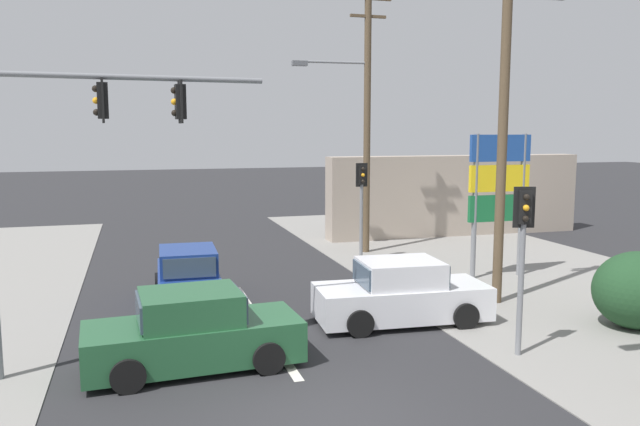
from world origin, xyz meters
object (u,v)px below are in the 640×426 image
at_px(traffic_signal_mast, 61,160).
at_px(pedestal_signal_right_kerb, 523,242).
at_px(utility_pole_midground_right, 504,106).
at_px(pedestal_signal_far_median, 362,195).
at_px(sedan_oncoming_mid, 401,295).
at_px(utility_pole_background_right, 364,113).
at_px(hatchback_crossing_left, 188,277).
at_px(sedan_receding_far, 193,333).
at_px(shopping_plaza_sign, 499,185).

bearing_deg(traffic_signal_mast, pedestal_signal_right_kerb, -11.24).
xyz_separation_m(utility_pole_midground_right, pedestal_signal_right_kerb, (-1.82, -3.71, -2.93)).
height_order(pedestal_signal_far_median, sedan_oncoming_mid, pedestal_signal_far_median).
height_order(utility_pole_background_right, sedan_oncoming_mid, utility_pole_background_right).
bearing_deg(sedan_oncoming_mid, utility_pole_background_right, 75.61).
bearing_deg(utility_pole_midground_right, pedestal_signal_right_kerb, -116.14).
relative_size(utility_pole_background_right, hatchback_crossing_left, 2.71).
xyz_separation_m(hatchback_crossing_left, sedan_receding_far, (-0.30, -4.94, 0.00)).
distance_m(sedan_oncoming_mid, hatchback_crossing_left, 5.92).
bearing_deg(traffic_signal_mast, sedan_receding_far, -11.95).
distance_m(utility_pole_midground_right, shopping_plaza_sign, 3.92).
xyz_separation_m(utility_pole_midground_right, pedestal_signal_far_median, (-1.68, 6.17, -2.93)).
xyz_separation_m(pedestal_signal_right_kerb, sedan_receding_far, (-6.58, 1.28, -1.71)).
bearing_deg(sedan_receding_far, pedestal_signal_right_kerb, -11.00).
height_order(utility_pole_midground_right, pedestal_signal_far_median, utility_pole_midground_right).
distance_m(utility_pole_background_right, pedestal_signal_far_median, 3.43).
height_order(pedestal_signal_right_kerb, shopping_plaza_sign, shopping_plaza_sign).
height_order(shopping_plaza_sign, hatchback_crossing_left, shopping_plaza_sign).
bearing_deg(traffic_signal_mast, hatchback_crossing_left, 59.61).
bearing_deg(pedestal_signal_right_kerb, shopping_plaza_sign, 61.37).
height_order(utility_pole_midground_right, utility_pole_background_right, utility_pole_midground_right).
xyz_separation_m(traffic_signal_mast, pedestal_signal_far_median, (9.03, 8.11, -1.73)).
bearing_deg(pedestal_signal_right_kerb, utility_pole_midground_right, 63.86).
bearing_deg(pedestal_signal_far_median, utility_pole_midground_right, -74.77).
xyz_separation_m(pedestal_signal_right_kerb, sedan_oncoming_mid, (-1.42, 2.82, -1.71)).
relative_size(traffic_signal_mast, sedan_oncoming_mid, 1.38).
height_order(utility_pole_background_right, hatchback_crossing_left, utility_pole_background_right).
relative_size(pedestal_signal_right_kerb, pedestal_signal_far_median, 1.00).
xyz_separation_m(utility_pole_midground_right, sedan_oncoming_mid, (-3.24, -0.88, -4.64)).
distance_m(utility_pole_midground_right, pedestal_signal_right_kerb, 5.06).
height_order(pedestal_signal_right_kerb, sedan_oncoming_mid, pedestal_signal_right_kerb).
distance_m(pedestal_signal_right_kerb, sedan_oncoming_mid, 3.60).
bearing_deg(utility_pole_midground_right, utility_pole_background_right, 97.45).
height_order(sedan_oncoming_mid, hatchback_crossing_left, sedan_oncoming_mid).
xyz_separation_m(traffic_signal_mast, sedan_oncoming_mid, (7.47, 1.06, -3.44)).
distance_m(utility_pole_background_right, sedan_receding_far, 13.43).
xyz_separation_m(utility_pole_background_right, pedestal_signal_right_kerb, (-0.80, -11.48, -2.95)).
distance_m(pedestal_signal_right_kerb, hatchback_crossing_left, 9.00).
height_order(utility_pole_background_right, pedestal_signal_right_kerb, utility_pole_background_right).
xyz_separation_m(utility_pole_midground_right, utility_pole_background_right, (-1.02, 7.78, 0.03)).
bearing_deg(hatchback_crossing_left, utility_pole_background_right, 36.64).
xyz_separation_m(pedestal_signal_right_kerb, shopping_plaza_sign, (3.47, 6.36, 0.57)).
distance_m(utility_pole_midground_right, hatchback_crossing_left, 9.66).
bearing_deg(traffic_signal_mast, utility_pole_background_right, 45.08).
xyz_separation_m(shopping_plaza_sign, sedan_receding_far, (-10.05, -5.08, -2.28)).
xyz_separation_m(pedestal_signal_far_median, sedan_oncoming_mid, (-1.56, -7.05, -1.71)).
distance_m(pedestal_signal_far_median, hatchback_crossing_left, 7.58).
xyz_separation_m(pedestal_signal_far_median, sedan_receding_far, (-6.72, -8.59, -1.71)).
distance_m(pedestal_signal_right_kerb, pedestal_signal_far_median, 9.87).
relative_size(utility_pole_midground_right, pedestal_signal_far_median, 2.86).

